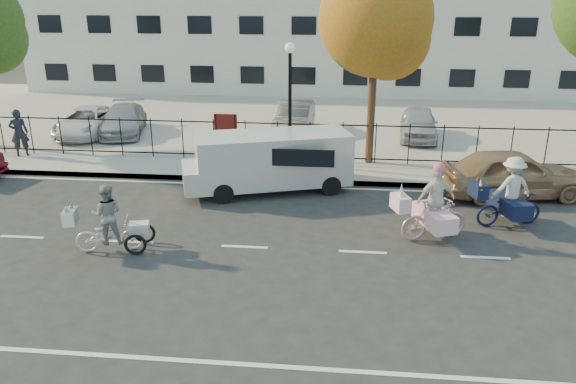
# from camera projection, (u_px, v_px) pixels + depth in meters

# --- Properties ---
(ground) EXTENTS (120.00, 120.00, 0.00)m
(ground) POSITION_uv_depth(u_px,v_px,m) (245.00, 247.00, 14.35)
(ground) COLOR #333334
(road_markings) EXTENTS (60.00, 9.52, 0.01)m
(road_markings) POSITION_uv_depth(u_px,v_px,m) (245.00, 247.00, 14.35)
(road_markings) COLOR silver
(road_markings) RESTS_ON ground
(curb) EXTENTS (60.00, 0.10, 0.15)m
(curb) POSITION_uv_depth(u_px,v_px,m) (270.00, 180.00, 19.04)
(curb) COLOR #A8A399
(curb) RESTS_ON ground
(sidewalk) EXTENTS (60.00, 2.20, 0.15)m
(sidewalk) POSITION_uv_depth(u_px,v_px,m) (274.00, 171.00, 20.02)
(sidewalk) COLOR #A8A399
(sidewalk) RESTS_ON ground
(parking_lot) EXTENTS (60.00, 15.60, 0.15)m
(parking_lot) POSITION_uv_depth(u_px,v_px,m) (296.00, 117.00, 28.34)
(parking_lot) COLOR #A8A399
(parking_lot) RESTS_ON ground
(iron_fence) EXTENTS (58.00, 0.06, 1.50)m
(iron_fence) POSITION_uv_depth(u_px,v_px,m) (278.00, 141.00, 20.77)
(iron_fence) COLOR black
(iron_fence) RESTS_ON sidewalk
(building) EXTENTS (34.00, 10.00, 6.00)m
(building) POSITION_uv_depth(u_px,v_px,m) (309.00, 40.00, 36.67)
(building) COLOR silver
(building) RESTS_ON ground
(lamppost) EXTENTS (0.36, 0.36, 4.33)m
(lamppost) POSITION_uv_depth(u_px,v_px,m) (290.00, 83.00, 19.59)
(lamppost) COLOR black
(lamppost) RESTS_ON sidewalk
(street_sign) EXTENTS (0.85, 0.06, 1.80)m
(street_sign) POSITION_uv_depth(u_px,v_px,m) (226.00, 128.00, 20.39)
(street_sign) COLOR black
(street_sign) RESTS_ON sidewalk
(zebra_trike) EXTENTS (2.05, 1.13, 1.75)m
(zebra_trike) POSITION_uv_depth(u_px,v_px,m) (109.00, 226.00, 13.94)
(zebra_trike) COLOR silver
(zebra_trike) RESTS_ON ground
(unicorn_bike) EXTENTS (2.15, 1.55, 2.12)m
(unicorn_bike) POSITION_uv_depth(u_px,v_px,m) (434.00, 211.00, 14.57)
(unicorn_bike) COLOR #D2A0A8
(unicorn_bike) RESTS_ON ground
(bull_bike) EXTENTS (2.18, 1.53, 1.97)m
(bull_bike) POSITION_uv_depth(u_px,v_px,m) (509.00, 198.00, 15.43)
(bull_bike) COLOR #101438
(bull_bike) RESTS_ON ground
(white_van) EXTENTS (5.74, 3.22, 1.89)m
(white_van) POSITION_uv_depth(u_px,v_px,m) (270.00, 159.00, 18.01)
(white_van) COLOR silver
(white_van) RESTS_ON ground
(gold_sedan) EXTENTS (4.71, 2.50, 1.53)m
(gold_sedan) POSITION_uv_depth(u_px,v_px,m) (513.00, 174.00, 17.56)
(gold_sedan) COLOR #A17B57
(gold_sedan) RESTS_ON ground
(pedestrian) EXTENTS (0.78, 0.68, 1.81)m
(pedestrian) POSITION_uv_depth(u_px,v_px,m) (19.00, 133.00, 21.27)
(pedestrian) COLOR black
(pedestrian) RESTS_ON sidewalk
(lot_car_a) EXTENTS (2.59, 4.43, 1.21)m
(lot_car_a) POSITION_uv_depth(u_px,v_px,m) (124.00, 120.00, 24.69)
(lot_car_a) COLOR #9FA0A6
(lot_car_a) RESTS_ON parking_lot
(lot_car_b) EXTENTS (2.27, 4.36, 1.17)m
(lot_car_b) POSITION_uv_depth(u_px,v_px,m) (86.00, 121.00, 24.45)
(lot_car_b) COLOR white
(lot_car_b) RESTS_ON parking_lot
(lot_car_c) EXTENTS (1.64, 4.19, 1.36)m
(lot_car_c) POSITION_uv_depth(u_px,v_px,m) (294.00, 118.00, 24.69)
(lot_car_c) COLOR #47494E
(lot_car_c) RESTS_ON parking_lot
(lot_car_d) EXTENTS (1.84, 3.89, 1.29)m
(lot_car_d) POSITION_uv_depth(u_px,v_px,m) (419.00, 123.00, 23.86)
(lot_car_d) COLOR #AFB2B7
(lot_car_d) RESTS_ON parking_lot
(tree_mid) EXTENTS (3.92, 3.92, 7.18)m
(tree_mid) POSITION_uv_depth(u_px,v_px,m) (380.00, 25.00, 19.16)
(tree_mid) COLOR #442D1D
(tree_mid) RESTS_ON ground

